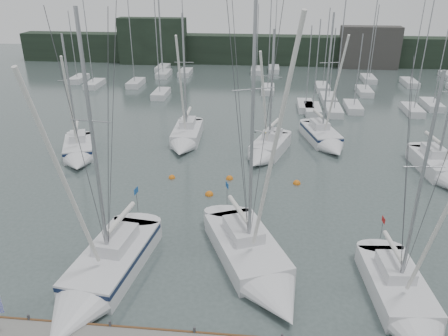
% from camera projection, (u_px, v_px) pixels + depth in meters
% --- Properties ---
extents(ground, '(160.00, 160.00, 0.00)m').
position_uv_depth(ground, '(243.00, 285.00, 23.74)').
color(ground, '#42514F').
rests_on(ground, ground).
extents(far_treeline, '(90.00, 4.00, 5.00)m').
position_uv_depth(far_treeline, '(264.00, 50.00, 78.87)').
color(far_treeline, black).
rests_on(far_treeline, ground).
extents(far_building_left, '(12.00, 3.00, 8.00)m').
position_uv_depth(far_building_left, '(153.00, 41.00, 78.28)').
color(far_building_left, black).
rests_on(far_building_left, ground).
extents(far_building_right, '(10.00, 3.00, 7.00)m').
position_uv_depth(far_building_right, '(369.00, 47.00, 74.99)').
color(far_building_right, '#3B3936').
rests_on(far_building_right, ground).
extents(mast_forest, '(59.20, 27.65, 14.73)m').
position_uv_depth(mast_forest, '(290.00, 87.00, 62.08)').
color(mast_forest, silver).
rests_on(mast_forest, ground).
extents(sailboat_near_left, '(4.29, 10.54, 15.27)m').
position_uv_depth(sailboat_near_left, '(97.00, 281.00, 23.08)').
color(sailboat_near_left, silver).
rests_on(sailboat_near_left, ground).
extents(sailboat_near_center, '(6.82, 10.26, 17.46)m').
position_uv_depth(sailboat_near_center, '(259.00, 269.00, 24.04)').
color(sailboat_near_center, silver).
rests_on(sailboat_near_center, ground).
extents(sailboat_near_right, '(3.36, 8.73, 12.83)m').
position_uv_depth(sailboat_near_right, '(408.00, 310.00, 21.28)').
color(sailboat_near_right, silver).
rests_on(sailboat_near_right, ground).
extents(sailboat_mid_a, '(4.89, 7.61, 11.68)m').
position_uv_depth(sailboat_mid_a, '(78.00, 153.00, 39.31)').
color(sailboat_mid_a, silver).
rests_on(sailboat_mid_a, ground).
extents(sailboat_mid_b, '(2.85, 8.26, 12.98)m').
position_uv_depth(sailboat_mid_b, '(185.00, 139.00, 42.57)').
color(sailboat_mid_b, silver).
rests_on(sailboat_mid_b, ground).
extents(sailboat_mid_c, '(4.61, 7.61, 11.98)m').
position_uv_depth(sailboat_mid_c, '(266.00, 151.00, 39.68)').
color(sailboat_mid_c, silver).
rests_on(sailboat_mid_c, ground).
extents(sailboat_mid_d, '(4.41, 8.20, 13.07)m').
position_uv_depth(sailboat_mid_d, '(325.00, 139.00, 42.42)').
color(sailboat_mid_d, silver).
rests_on(sailboat_mid_d, ground).
extents(sailboat_mid_e, '(3.49, 8.32, 11.61)m').
position_uv_depth(sailboat_mid_e, '(443.00, 172.00, 35.67)').
color(sailboat_mid_e, silver).
rests_on(sailboat_mid_e, ground).
extents(buoy_a, '(0.63, 0.63, 0.63)m').
position_uv_depth(buoy_a, '(209.00, 195.00, 33.24)').
color(buoy_a, orange).
rests_on(buoy_a, ground).
extents(buoy_b, '(0.61, 0.61, 0.61)m').
position_uv_depth(buoy_b, '(297.00, 184.00, 34.98)').
color(buoy_b, orange).
rests_on(buoy_b, ground).
extents(buoy_c, '(0.54, 0.54, 0.54)m').
position_uv_depth(buoy_c, '(172.00, 178.00, 35.95)').
color(buoy_c, orange).
rests_on(buoy_c, ground).
extents(seagull, '(1.05, 0.48, 0.21)m').
position_uv_depth(seagull, '(265.00, 131.00, 23.05)').
color(seagull, silver).
rests_on(seagull, ground).
extents(buoy_d, '(0.59, 0.59, 0.59)m').
position_uv_depth(buoy_d, '(230.00, 179.00, 35.79)').
color(buoy_d, orange).
rests_on(buoy_d, ground).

